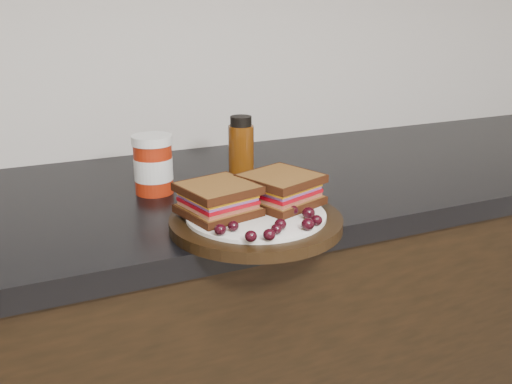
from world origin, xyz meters
The scene contains 27 objects.
base_cabinets centered at (0.00, 1.70, 0.43)m, with size 3.96×0.58×0.86m, color black.
countertop centered at (0.00, 1.70, 0.88)m, with size 3.98×0.60×0.04m, color black.
plate centered at (-0.08, 1.46, 0.91)m, with size 0.28×0.28×0.02m, color black.
sandwich_left centered at (-0.14, 1.48, 0.95)m, with size 0.11×0.11×0.05m, color brown, non-canonical shape.
sandwich_right centered at (-0.03, 1.48, 0.95)m, with size 0.11×0.11×0.05m, color brown, non-canonical shape.
grape_0 centered at (-0.17, 1.40, 0.93)m, with size 0.02×0.02×0.02m, color black.
grape_1 centered at (-0.15, 1.40, 0.93)m, with size 0.02×0.02×0.02m, color black.
grape_2 centered at (-0.14, 1.36, 0.93)m, with size 0.02×0.02×0.02m, color black.
grape_3 centered at (-0.11, 1.35, 0.93)m, with size 0.02×0.02×0.02m, color black.
grape_4 centered at (-0.09, 1.37, 0.93)m, with size 0.02×0.02×0.02m, color black.
grape_5 centered at (-0.08, 1.38, 0.93)m, with size 0.02×0.02×0.02m, color black.
grape_6 centered at (-0.04, 1.36, 0.93)m, with size 0.02×0.02×0.02m, color black.
grape_7 centered at (-0.02, 1.37, 0.93)m, with size 0.02×0.02×0.02m, color black.
grape_8 centered at (-0.02, 1.40, 0.93)m, with size 0.02×0.02×0.02m, color black.
grape_9 centered at (-0.03, 1.43, 0.93)m, with size 0.02×0.02×0.02m, color black.
grape_10 centered at (0.00, 1.45, 0.93)m, with size 0.02×0.02×0.02m, color black.
grape_11 centered at (-0.01, 1.48, 0.93)m, with size 0.02×0.02×0.02m, color black.
grape_12 centered at (-0.01, 1.49, 0.93)m, with size 0.02×0.02×0.02m, color black.
grape_13 centered at (-0.14, 1.52, 0.93)m, with size 0.02×0.02×0.01m, color black.
grape_14 centered at (-0.16, 1.49, 0.93)m, with size 0.02×0.02×0.01m, color black.
grape_15 centered at (-0.15, 1.47, 0.93)m, with size 0.02×0.02×0.02m, color black.
grape_16 centered at (-0.17, 1.44, 0.93)m, with size 0.02×0.02×0.02m, color black.
grape_17 centered at (-0.13, 1.50, 0.93)m, with size 0.02×0.02×0.02m, color black.
grape_18 centered at (-0.17, 1.49, 0.93)m, with size 0.02×0.02×0.02m, color black.
grape_19 centered at (-0.16, 1.48, 0.93)m, with size 0.02×0.02×0.02m, color black.
condiment_jar centered at (-0.19, 1.70, 0.96)m, with size 0.08×0.08×0.11m, color #98200B.
oil_bottle centered at (-0.02, 1.67, 0.97)m, with size 0.05×0.05×0.14m, color #512708.
Camera 1 is at (-0.44, 0.68, 1.25)m, focal length 40.00 mm.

